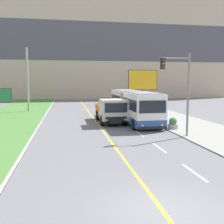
% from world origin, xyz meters
% --- Properties ---
extents(ground_plane, '(300.00, 300.00, 0.00)m').
position_xyz_m(ground_plane, '(0.00, 0.00, 0.00)').
color(ground_plane, slate).
extents(lane_marking_centre, '(2.88, 140.00, 0.01)m').
position_xyz_m(lane_marking_centre, '(0.38, 2.37, 0.00)').
color(lane_marking_centre, gold).
rests_on(lane_marking_centre, ground_plane).
extents(apartment_block_background, '(80.00, 8.04, 25.87)m').
position_xyz_m(apartment_block_background, '(0.00, 59.00, 12.94)').
color(apartment_block_background, '#BCAD93').
rests_on(apartment_block_background, ground_plane).
extents(city_bus, '(2.74, 12.51, 3.19)m').
position_xyz_m(city_bus, '(3.96, 18.96, 1.62)').
color(city_bus, white).
rests_on(city_bus, ground_plane).
extents(dump_truck, '(2.55, 6.51, 2.49)m').
position_xyz_m(dump_truck, '(1.43, 17.61, 1.27)').
color(dump_truck, black).
rests_on(dump_truck, ground_plane).
extents(car_distant, '(1.80, 4.30, 1.45)m').
position_xyz_m(car_distant, '(3.68, 36.89, 0.69)').
color(car_distant, silver).
rests_on(car_distant, ground_plane).
extents(utility_pole_far, '(1.80, 0.28, 8.80)m').
position_xyz_m(utility_pole_far, '(-8.24, 30.35, 4.46)').
color(utility_pole_far, '#9E9E99').
rests_on(utility_pole_far, ground_plane).
extents(traffic_light_mast, '(2.28, 0.32, 6.27)m').
position_xyz_m(traffic_light_mast, '(5.37, 10.65, 3.97)').
color(traffic_light_mast, slate).
rests_on(traffic_light_mast, ground_plane).
extents(billboard_large, '(4.24, 0.24, 5.81)m').
position_xyz_m(billboard_large, '(7.77, 28.48, 4.22)').
color(billboard_large, '#59595B').
rests_on(billboard_large, ground_plane).
extents(planter_round_near, '(0.87, 0.87, 0.99)m').
position_xyz_m(planter_round_near, '(6.12, 13.65, 0.51)').
color(planter_round_near, gray).
rests_on(planter_round_near, sidewalk_right).
extents(planter_round_second, '(0.87, 0.87, 0.98)m').
position_xyz_m(planter_round_second, '(6.13, 18.42, 0.51)').
color(planter_round_second, gray).
rests_on(planter_round_second, sidewalk_right).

